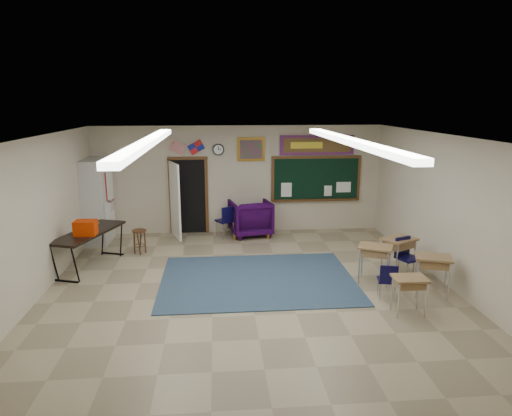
{
  "coord_description": "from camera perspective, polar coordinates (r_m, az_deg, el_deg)",
  "views": [
    {
      "loc": [
        -0.62,
        -8.11,
        3.64
      ],
      "look_at": [
        0.23,
        1.5,
        1.38
      ],
      "focal_mm": 32.0,
      "sensor_mm": 36.0,
      "label": 1
    }
  ],
  "objects": [
    {
      "name": "wooden_stool",
      "position": [
        11.52,
        -14.34,
        -4.05
      ],
      "size": [
        0.34,
        0.34,
        0.59
      ],
      "color": "#522D18",
      "rests_on": "floor"
    },
    {
      "name": "bulletin_board",
      "position": [
        12.94,
        7.64,
        7.8
      ],
      "size": [
        2.1,
        0.05,
        0.55
      ],
      "color": "#B3140F",
      "rests_on": "back_wall"
    },
    {
      "name": "student_desk_front_right",
      "position": [
        10.27,
        17.37,
        -5.52
      ],
      "size": [
        0.83,
        0.76,
        0.81
      ],
      "rotation": [
        0.0,
        0.0,
        0.49
      ],
      "color": "#8A6040",
      "rests_on": "floor"
    },
    {
      "name": "wingback_armchair",
      "position": [
        12.63,
        -0.71,
        -1.22
      ],
      "size": [
        1.24,
        1.27,
        0.99
      ],
      "primitive_type": "imported",
      "rotation": [
        0.0,
        0.0,
        3.34
      ],
      "color": "#210430",
      "rests_on": "floor"
    },
    {
      "name": "area_rug",
      "position": [
        9.65,
        0.2,
        -8.89
      ],
      "size": [
        4.0,
        3.0,
        0.02
      ],
      "primitive_type": "cube",
      "color": "#2D4256",
      "rests_on": "floor"
    },
    {
      "name": "wall_flags",
      "position": [
        12.63,
        -8.64,
        7.77
      ],
      "size": [
        1.16,
        0.06,
        0.7
      ],
      "primitive_type": null,
      "color": "red",
      "rests_on": "back_wall"
    },
    {
      "name": "student_chair_reading",
      "position": [
        12.47,
        -3.9,
        -1.69
      ],
      "size": [
        0.61,
        0.61,
        0.89
      ],
      "primitive_type": null,
      "rotation": [
        0.0,
        0.0,
        3.66
      ],
      "color": "black",
      "rests_on": "floor"
    },
    {
      "name": "ceiling",
      "position": [
        8.16,
        -0.68,
        8.69
      ],
      "size": [
        8.0,
        9.0,
        0.04
      ],
      "primitive_type": "cube",
      "color": "silver",
      "rests_on": "back_wall"
    },
    {
      "name": "fluorescent_strips",
      "position": [
        8.16,
        -0.68,
        8.27
      ],
      "size": [
        3.86,
        6.0,
        0.1
      ],
      "primitive_type": null,
      "color": "white",
      "rests_on": "ceiling"
    },
    {
      "name": "back_wall",
      "position": [
        12.8,
        -2.2,
        3.56
      ],
      "size": [
        8.0,
        0.04,
        3.0
      ],
      "primitive_type": "cube",
      "color": "beige",
      "rests_on": "floor"
    },
    {
      "name": "right_wall",
      "position": [
        9.57,
        23.97,
        -0.88
      ],
      "size": [
        0.04,
        9.0,
        3.0
      ],
      "primitive_type": "cube",
      "color": "beige",
      "rests_on": "floor"
    },
    {
      "name": "left_wall",
      "position": [
        9.04,
        -26.84,
        -1.95
      ],
      "size": [
        0.04,
        9.0,
        3.0
      ],
      "primitive_type": "cube",
      "color": "beige",
      "rests_on": "floor"
    },
    {
      "name": "doorway",
      "position": [
        12.75,
        -8.9,
        1.35
      ],
      "size": [
        1.1,
        0.89,
        2.16
      ],
      "color": "black",
      "rests_on": "back_wall"
    },
    {
      "name": "folding_table",
      "position": [
        10.84,
        -20.05,
        -4.7
      ],
      "size": [
        1.29,
        2.14,
        1.16
      ],
      "rotation": [
        0.0,
        0.0,
        -0.33
      ],
      "color": "black",
      "rests_on": "floor"
    },
    {
      "name": "floor",
      "position": [
        8.91,
        -0.63,
        -10.92
      ],
      "size": [
        9.0,
        9.0,
        0.0
      ],
      "primitive_type": "plane",
      "color": "tan",
      "rests_on": "ground"
    },
    {
      "name": "student_chair_desk_a",
      "position": [
        8.99,
        16.05,
        -8.77
      ],
      "size": [
        0.43,
        0.43,
        0.72
      ],
      "primitive_type": null,
      "rotation": [
        0.0,
        0.0,
        2.92
      ],
      "color": "black",
      "rests_on": "floor"
    },
    {
      "name": "student_desk_front_left",
      "position": [
        9.68,
        14.6,
        -6.55
      ],
      "size": [
        0.8,
        0.73,
        0.79
      ],
      "rotation": [
        0.0,
        0.0,
        -0.45
      ],
      "color": "#8A6040",
      "rests_on": "floor"
    },
    {
      "name": "storage_cabinet",
      "position": [
        12.61,
        -19.12,
        0.83
      ],
      "size": [
        0.59,
        1.25,
        2.2
      ],
      "color": "beige",
      "rests_on": "floor"
    },
    {
      "name": "framed_art_print",
      "position": [
        12.68,
        -0.63,
        7.35
      ],
      "size": [
        0.75,
        0.05,
        0.65
      ],
      "color": "#9B6A1E",
      "rests_on": "back_wall"
    },
    {
      "name": "chalkboard",
      "position": [
        13.06,
        7.52,
        3.49
      ],
      "size": [
        2.55,
        0.14,
        1.3
      ],
      "color": "#583419",
      "rests_on": "back_wall"
    },
    {
      "name": "student_desk_back_left",
      "position": [
        8.48,
        18.55,
        -10.11
      ],
      "size": [
        0.58,
        0.45,
        0.68
      ],
      "rotation": [
        0.0,
        0.0,
        -0.03
      ],
      "color": "#8A6040",
      "rests_on": "floor"
    },
    {
      "name": "wall_clock",
      "position": [
        12.64,
        -4.73,
        7.29
      ],
      "size": [
        0.32,
        0.05,
        0.32
      ],
      "color": "black",
      "rests_on": "back_wall"
    },
    {
      "name": "student_chair_desk_b",
      "position": [
        10.05,
        18.49,
        -6.1
      ],
      "size": [
        0.57,
        0.57,
        0.87
      ],
      "primitive_type": null,
      "rotation": [
        0.0,
        0.0,
        0.39
      ],
      "color": "black",
      "rests_on": "floor"
    },
    {
      "name": "front_wall",
      "position": [
        4.24,
        4.21,
        -17.15
      ],
      "size": [
        8.0,
        0.04,
        3.0
      ],
      "primitive_type": "cube",
      "color": "beige",
      "rests_on": "floor"
    },
    {
      "name": "student_desk_back_right",
      "position": [
        9.38,
        21.16,
        -7.66
      ],
      "size": [
        0.79,
        0.69,
        0.79
      ],
      "rotation": [
        0.0,
        0.0,
        -0.35
      ],
      "color": "#8A6040",
      "rests_on": "floor"
    }
  ]
}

